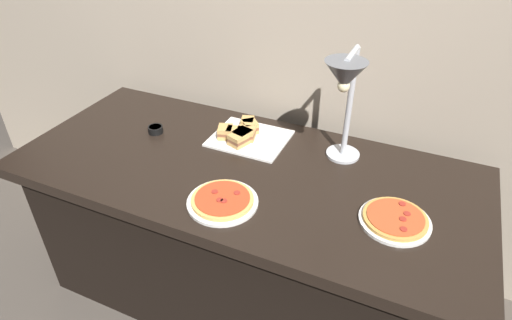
# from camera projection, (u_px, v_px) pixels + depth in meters

# --- Properties ---
(ground_plane) EXTENTS (8.00, 8.00, 0.00)m
(ground_plane) POSITION_uv_depth(u_px,v_px,m) (246.00, 290.00, 2.17)
(ground_plane) COLOR #4C443D
(back_wall) EXTENTS (4.40, 0.04, 2.40)m
(back_wall) POSITION_uv_depth(u_px,v_px,m) (291.00, 25.00, 1.87)
(back_wall) COLOR tan
(back_wall) RESTS_ON ground_plane
(buffet_table) EXTENTS (1.90, 0.84, 0.76)m
(buffet_table) POSITION_uv_depth(u_px,v_px,m) (245.00, 234.00, 1.95)
(buffet_table) COLOR black
(buffet_table) RESTS_ON ground_plane
(heat_lamp) EXTENTS (0.15, 0.30, 0.48)m
(heat_lamp) POSITION_uv_depth(u_px,v_px,m) (345.00, 86.00, 1.51)
(heat_lamp) COLOR #B7BABF
(heat_lamp) RESTS_ON buffet_table
(pizza_plate_front) EXTENTS (0.26, 0.26, 0.03)m
(pizza_plate_front) POSITION_uv_depth(u_px,v_px,m) (223.00, 201.00, 1.54)
(pizza_plate_front) COLOR white
(pizza_plate_front) RESTS_ON buffet_table
(pizza_plate_center) EXTENTS (0.24, 0.24, 0.03)m
(pizza_plate_center) POSITION_uv_depth(u_px,v_px,m) (395.00, 219.00, 1.46)
(pizza_plate_center) COLOR white
(pizza_plate_center) RESTS_ON buffet_table
(sandwich_platter) EXTENTS (0.33, 0.28, 0.06)m
(sandwich_platter) POSITION_uv_depth(u_px,v_px,m) (244.00, 135.00, 1.91)
(sandwich_platter) COLOR white
(sandwich_platter) RESTS_ON buffet_table
(sauce_cup_near) EXTENTS (0.07, 0.07, 0.03)m
(sauce_cup_near) POSITION_uv_depth(u_px,v_px,m) (155.00, 129.00, 1.96)
(sauce_cup_near) COLOR black
(sauce_cup_near) RESTS_ON buffet_table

